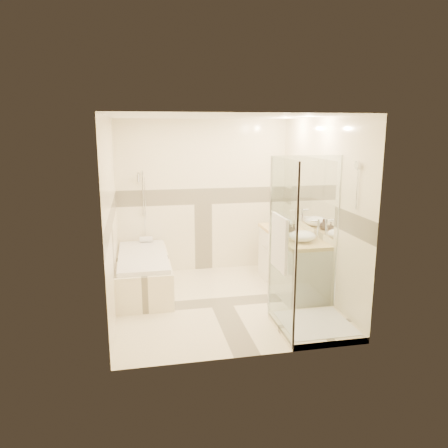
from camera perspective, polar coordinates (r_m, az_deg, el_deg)
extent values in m
cube|color=#FEF1CA|center=(6.13, -0.46, -10.21)|extent=(2.80, 3.00, 0.01)
cube|color=white|center=(5.66, -0.50, 13.93)|extent=(2.80, 3.00, 0.01)
cube|color=#FFF2CB|center=(7.23, -2.76, 3.62)|extent=(2.80, 0.01, 2.50)
cube|color=#FFF2CB|center=(4.34, 3.32, -2.39)|extent=(2.80, 0.01, 2.50)
cube|color=#FFF2CB|center=(5.68, -14.54, 0.79)|extent=(0.01, 3.00, 2.50)
cube|color=#FFF2CB|center=(6.19, 12.41, 1.84)|extent=(0.01, 3.00, 2.50)
cube|color=white|center=(6.42, 11.28, 4.08)|extent=(0.01, 1.60, 1.00)
cylinder|color=silver|center=(7.10, -10.54, 4.08)|extent=(0.02, 0.02, 0.70)
cube|color=#FFF2CB|center=(6.56, -10.46, -6.52)|extent=(0.75, 1.70, 0.50)
cube|color=white|center=(6.47, -10.55, -4.18)|extent=(0.69, 1.60, 0.06)
ellipsoid|color=white|center=(6.49, -10.54, -4.60)|extent=(0.56, 1.40, 0.16)
cube|color=white|center=(6.56, 8.76, -5.08)|extent=(0.55, 1.60, 0.80)
cylinder|color=silver|center=(6.06, 7.52, -5.03)|extent=(0.01, 0.24, 0.01)
cylinder|color=silver|center=(6.79, 5.34, -3.05)|extent=(0.01, 0.24, 0.01)
cube|color=#F7D482|center=(6.44, 8.88, -1.47)|extent=(0.57, 1.62, 0.05)
cube|color=#FFF2CB|center=(5.46, 11.84, -12.96)|extent=(0.90, 0.90, 0.08)
cube|color=white|center=(5.44, 11.86, -12.54)|extent=(0.80, 0.80, 0.01)
cube|color=white|center=(4.96, 7.62, -3.09)|extent=(0.01, 0.90, 2.00)
cube|color=white|center=(5.51, 10.49, -1.61)|extent=(0.90, 0.01, 2.00)
cylinder|color=silver|center=(4.55, 9.39, -4.58)|extent=(0.03, 0.03, 2.00)
cylinder|color=silver|center=(5.37, 6.00, -1.84)|extent=(0.03, 0.03, 2.00)
cylinder|color=silver|center=(5.70, 14.68, -1.35)|extent=(0.03, 0.03, 2.00)
cylinder|color=silver|center=(5.14, 17.03, 7.35)|extent=(0.03, 0.10, 0.10)
cylinder|color=silver|center=(4.86, 7.34, 0.97)|extent=(0.02, 0.60, 0.02)
cube|color=white|center=(4.93, 7.24, -2.45)|extent=(0.04, 0.48, 0.62)
ellipsoid|color=white|center=(6.81, 7.49, 0.20)|extent=(0.37, 0.37, 0.15)
ellipsoid|color=white|center=(6.01, 10.19, -1.55)|extent=(0.37, 0.37, 0.15)
cylinder|color=silver|center=(6.88, 9.28, 0.82)|extent=(0.03, 0.03, 0.28)
cylinder|color=silver|center=(6.84, 8.92, 1.79)|extent=(0.10, 0.02, 0.02)
cylinder|color=silver|center=(6.08, 12.19, -0.77)|extent=(0.03, 0.03, 0.29)
cylinder|color=silver|center=(6.03, 11.78, 0.37)|extent=(0.11, 0.03, 0.03)
imported|color=black|center=(6.31, 9.10, -0.74)|extent=(0.10, 0.10, 0.17)
imported|color=black|center=(6.53, 8.34, -0.27)|extent=(0.15, 0.15, 0.17)
cube|color=white|center=(7.02, 6.91, 0.29)|extent=(0.19, 0.27, 0.08)
cylinder|color=white|center=(7.12, -10.15, -1.98)|extent=(0.20, 0.09, 0.09)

